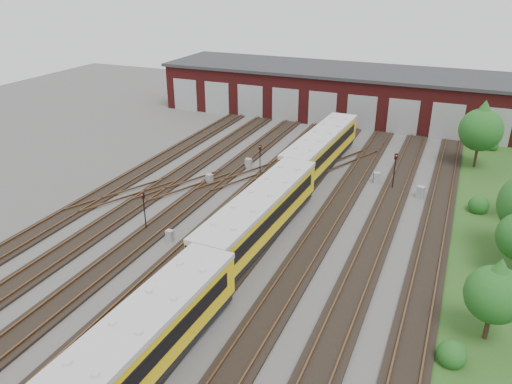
% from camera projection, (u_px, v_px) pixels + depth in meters
% --- Properties ---
extents(ground, '(120.00, 120.00, 0.00)m').
position_uv_depth(ground, '(213.00, 258.00, 34.98)').
color(ground, '#4B4946').
rests_on(ground, ground).
extents(track_network, '(30.40, 70.00, 0.33)m').
position_uv_depth(track_network, '(214.00, 252.00, 35.49)').
color(track_network, black).
rests_on(track_network, ground).
extents(maintenance_shed, '(51.00, 12.50, 6.35)m').
position_uv_depth(maintenance_shed, '(349.00, 93.00, 67.22)').
color(maintenance_shed, '#591616').
rests_on(maintenance_shed, ground).
extents(grass_verge, '(8.00, 55.00, 0.05)m').
position_uv_depth(grass_verge, '(506.00, 245.00, 36.58)').
color(grass_verge, '#1E4517').
rests_on(grass_verge, ground).
extents(metro_train, '(3.52, 48.03, 3.29)m').
position_uv_depth(metro_train, '(260.00, 214.00, 36.71)').
color(metro_train, black).
rests_on(metro_train, ground).
extents(signal_mast_0, '(0.26, 0.24, 3.17)m').
position_uv_depth(signal_mast_0, '(144.00, 207.00, 37.87)').
color(signal_mast_0, black).
rests_on(signal_mast_0, ground).
extents(signal_mast_1, '(0.25, 0.24, 3.20)m').
position_uv_depth(signal_mast_1, '(282.00, 175.00, 43.61)').
color(signal_mast_1, black).
rests_on(signal_mast_1, ground).
extents(signal_mast_2, '(0.24, 0.23, 3.13)m').
position_uv_depth(signal_mast_2, '(260.00, 156.00, 48.07)').
color(signal_mast_2, black).
rests_on(signal_mast_2, ground).
extents(signal_mast_3, '(0.30, 0.29, 3.46)m').
position_uv_depth(signal_mast_3, '(395.00, 167.00, 44.93)').
color(signal_mast_3, black).
rests_on(signal_mast_3, ground).
extents(relay_cabinet_0, '(0.71, 0.65, 0.97)m').
position_uv_depth(relay_cabinet_0, '(209.00, 179.00, 46.77)').
color(relay_cabinet_0, '#939697').
rests_on(relay_cabinet_0, ground).
extents(relay_cabinet_1, '(0.62, 0.52, 1.01)m').
position_uv_depth(relay_cabinet_1, '(249.00, 163.00, 50.45)').
color(relay_cabinet_1, '#939697').
rests_on(relay_cabinet_1, ground).
extents(relay_cabinet_2, '(0.56, 0.48, 0.87)m').
position_uv_depth(relay_cabinet_2, '(170.00, 236.00, 36.99)').
color(relay_cabinet_2, '#939697').
rests_on(relay_cabinet_2, ground).
extents(relay_cabinet_3, '(0.74, 0.69, 0.99)m').
position_uv_depth(relay_cabinet_3, '(377.00, 177.00, 47.10)').
color(relay_cabinet_3, '#939697').
rests_on(relay_cabinet_3, ground).
extents(relay_cabinet_4, '(0.76, 0.69, 1.06)m').
position_uv_depth(relay_cabinet_4, '(421.00, 192.00, 43.95)').
color(relay_cabinet_4, '#939697').
rests_on(relay_cabinet_4, ground).
extents(tree_0, '(4.21, 4.21, 6.98)m').
position_uv_depth(tree_0, '(482.00, 125.00, 48.98)').
color(tree_0, '#312316').
rests_on(tree_0, ground).
extents(tree_3, '(3.11, 3.11, 5.15)m').
position_uv_depth(tree_3, '(496.00, 289.00, 25.98)').
color(tree_3, '#312316').
rests_on(tree_3, ground).
extents(bush_0, '(1.51, 1.51, 1.51)m').
position_uv_depth(bush_0, '(452.00, 351.00, 25.37)').
color(bush_0, '#154614').
rests_on(bush_0, ground).
extents(bush_1, '(1.68, 1.68, 1.68)m').
position_uv_depth(bush_1, '(479.00, 203.00, 41.24)').
color(bush_1, '#154614').
rests_on(bush_1, ground).
extents(bush_2, '(1.52, 1.52, 1.52)m').
position_uv_depth(bush_2, '(492.00, 143.00, 55.44)').
color(bush_2, '#154614').
rests_on(bush_2, ground).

